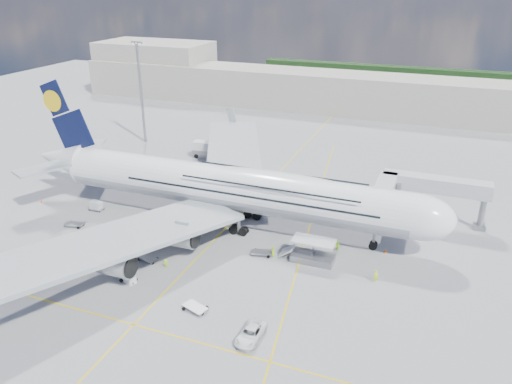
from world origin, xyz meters
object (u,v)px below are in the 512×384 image
(dolly_nose_far, at_px, (195,307))
(dolly_nose_near, at_px, (262,252))
(cone_wing_right_inner, at_px, (196,242))
(airliner, at_px, (231,188))
(crew_loader, at_px, (337,246))
(jet_bridge, at_px, (415,189))
(light_mast, at_px, (141,92))
(cone_wing_left_outer, at_px, (259,162))
(crew_tug, at_px, (166,264))
(dolly_row_c, at_px, (150,246))
(dolly_back, at_px, (96,206))
(dolly_row_a, at_px, (75,224))
(catering_truck_outer, at_px, (206,150))
(cone_wing_right_outer, at_px, (44,271))
(cargo_loader, at_px, (312,254))
(cone_wing_left_inner, at_px, (220,180))
(baggage_tug, at_px, (128,278))
(catering_truck_inner, at_px, (225,176))
(crew_nose, at_px, (376,277))
(crew_wing, at_px, (144,223))
(crew_van, at_px, (273,251))
(service_van, at_px, (250,334))
(cone_nose, at_px, (386,251))
(cone_tail, at_px, (41,201))

(dolly_nose_far, bearing_deg, dolly_nose_near, 97.36)
(dolly_nose_near, relative_size, cone_wing_right_inner, 5.85)
(airliner, bearing_deg, crew_loader, -8.40)
(jet_bridge, relative_size, light_mast, 0.74)
(cone_wing_left_outer, bearing_deg, crew_tug, -86.05)
(dolly_row_c, relative_size, dolly_back, 1.03)
(jet_bridge, height_order, cone_wing_left_outer, jet_bridge)
(dolly_row_a, relative_size, catering_truck_outer, 0.52)
(airliner, relative_size, cone_wing_right_outer, 137.89)
(cargo_loader, distance_m, dolly_back, 42.39)
(cone_wing_left_inner, bearing_deg, dolly_nose_near, -52.80)
(cone_wing_right_inner, bearing_deg, baggage_tug, -105.64)
(catering_truck_inner, relative_size, cone_wing_left_inner, 11.45)
(dolly_row_c, xyz_separation_m, catering_truck_inner, (0.16, 28.99, 1.33))
(light_mast, relative_size, catering_truck_outer, 3.75)
(crew_nose, relative_size, crew_loader, 1.03)
(jet_bridge, relative_size, crew_wing, 11.23)
(dolly_nose_far, xyz_separation_m, cone_wing_left_inner, (-15.92, 41.57, -0.12))
(crew_van, height_order, crew_tug, crew_van)
(crew_van, bearing_deg, jet_bridge, -55.42)
(light_mast, xyz_separation_m, crew_wing, (26.64, -41.86, -12.37))
(airliner, distance_m, cone_wing_right_outer, 32.01)
(light_mast, bearing_deg, cone_wing_left_outer, -7.25)
(crew_wing, bearing_deg, cone_wing_right_outer, 177.40)
(crew_van, distance_m, cone_wing_left_inner, 32.63)
(catering_truck_inner, xyz_separation_m, cone_wing_right_outer, (-10.61, -41.00, -1.35))
(dolly_row_a, height_order, catering_truck_outer, catering_truck_outer)
(cargo_loader, distance_m, service_van, 20.17)
(crew_wing, relative_size, cone_nose, 2.67)
(airliner, distance_m, catering_truck_inner, 19.19)
(crew_van, xyz_separation_m, cone_wing_left_inner, (-20.90, 25.05, -0.59))
(airliner, height_order, service_van, airliner)
(cargo_loader, xyz_separation_m, cone_wing_left_outer, (-23.08, 37.81, -1.00))
(cargo_loader, xyz_separation_m, baggage_tug, (-22.95, -15.02, -0.56))
(dolly_row_a, xyz_separation_m, crew_loader, (44.75, 8.03, 0.62))
(dolly_row_a, xyz_separation_m, catering_truck_outer, (5.65, 40.35, 1.48))
(crew_nose, height_order, cone_wing_left_outer, crew_nose)
(dolly_nose_far, bearing_deg, cone_wing_right_outer, -161.03)
(catering_truck_inner, height_order, cone_nose, catering_truck_inner)
(dolly_row_c, height_order, cone_tail, cone_tail)
(crew_van, bearing_deg, dolly_back, 73.90)
(airliner, xyz_separation_m, dolly_nose_near, (8.75, -8.11, -6.50))
(dolly_nose_near, height_order, crew_loader, crew_loader)
(service_van, height_order, cone_wing_left_inner, service_van)
(dolly_nose_far, height_order, crew_van, crew_van)
(dolly_row_c, xyz_separation_m, crew_nose, (35.41, 3.15, 0.71))
(crew_wing, distance_m, cone_nose, 40.91)
(crew_nose, relative_size, crew_wing, 1.20)
(baggage_tug, relative_size, cone_tail, 4.97)
(crew_van, height_order, cone_nose, crew_van)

